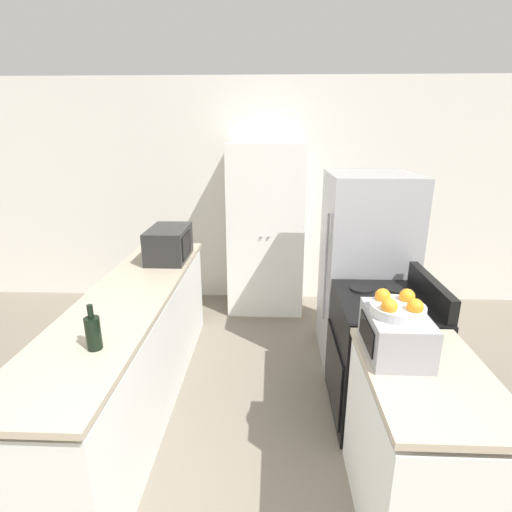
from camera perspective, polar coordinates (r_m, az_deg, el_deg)
name	(u,v)px	position (r m, az deg, el deg)	size (l,w,h in m)	color
wall_back	(262,194)	(4.79, 0.80, 8.83)	(7.00, 0.06, 2.60)	silver
counter_left	(133,353)	(3.20, -17.16, -13.12)	(0.60, 2.69, 0.92)	silver
counter_right	(419,453)	(2.45, 22.22, -24.60)	(0.60, 0.91, 0.92)	silver
pantry_cabinet	(266,230)	(4.53, 1.40, 3.79)	(0.84, 0.60, 1.90)	white
stove	(380,357)	(3.10, 17.31, -13.65)	(0.66, 0.78, 1.08)	black
refrigerator	(364,270)	(3.68, 15.24, -1.89)	(0.74, 0.78, 1.69)	#A3A3A8
microwave	(169,244)	(3.65, -12.32, 1.74)	(0.34, 0.53, 0.29)	black
wine_bottle	(93,332)	(2.31, -22.24, -10.04)	(0.08, 0.08, 0.25)	black
toaster_oven	(396,333)	(2.22, 19.31, -10.39)	(0.30, 0.42, 0.22)	#939399
fruit_bowl	(398,306)	(2.16, 19.61, -6.80)	(0.28, 0.28, 0.11)	silver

